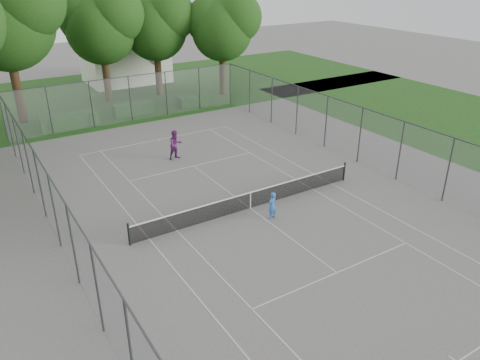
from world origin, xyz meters
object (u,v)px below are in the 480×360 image
house (124,43)px  girl_player (272,206)px  tennis_net (250,199)px  woman_player (176,145)px

house → girl_player: (-3.92, -31.44, -3.22)m
tennis_net → house: size_ratio=1.32×
house → woman_player: bearing=-101.9°
tennis_net → woman_player: 8.06m
girl_player → tennis_net: bearing=-89.5°
house → woman_player: size_ratio=5.18×
woman_player → house: bearing=69.4°
girl_player → house: bearing=-110.1°
tennis_net → woman_player: (-0.38, 8.04, 0.43)m
tennis_net → girl_player: bearing=-76.5°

